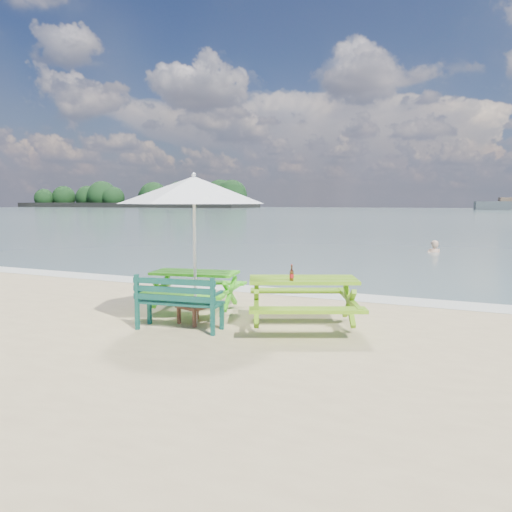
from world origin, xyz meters
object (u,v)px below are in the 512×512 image
at_px(beer_bottle, 292,275).
at_px(patio_umbrella, 194,190).
at_px(picnic_table_left, 195,292).
at_px(park_bench, 180,313).
at_px(swimmer, 433,261).
at_px(side_table, 196,313).
at_px(picnic_table_right, 303,304).

bearing_deg(beer_bottle, patio_umbrella, -176.03).
xyz_separation_m(picnic_table_left, park_bench, (0.49, -1.30, -0.10)).
relative_size(patio_umbrella, swimmer, 1.82).
xyz_separation_m(park_bench, swimmer, (2.74, 15.03, -0.65)).
relative_size(side_table, patio_umbrella, 0.20).
height_order(picnic_table_left, side_table, picnic_table_left).
height_order(patio_umbrella, beer_bottle, patio_umbrella).
xyz_separation_m(picnic_table_left, beer_bottle, (2.23, -0.72, 0.56)).
xyz_separation_m(picnic_table_left, swimmer, (3.24, 13.72, -0.75)).
height_order(picnic_table_right, swimmer, picnic_table_right).
height_order(patio_umbrella, swimmer, patio_umbrella).
xyz_separation_m(picnic_table_left, patio_umbrella, (0.52, -0.84, 1.91)).
distance_m(park_bench, side_table, 0.47).
xyz_separation_m(picnic_table_right, side_table, (-1.79, -0.45, -0.23)).
relative_size(picnic_table_right, park_bench, 1.69).
bearing_deg(picnic_table_left, side_table, -58.40).
bearing_deg(swimmer, side_table, -100.56).
height_order(picnic_table_right, side_table, picnic_table_right).
bearing_deg(side_table, patio_umbrella, 90.00).
relative_size(picnic_table_left, picnic_table_right, 0.82).
bearing_deg(patio_umbrella, beer_bottle, 3.97).
bearing_deg(picnic_table_right, beer_bottle, -103.72).
bearing_deg(side_table, picnic_table_right, 14.04).
bearing_deg(beer_bottle, side_table, -176.03).
bearing_deg(picnic_table_right, picnic_table_left, 170.27).
height_order(picnic_table_right, patio_umbrella, patio_umbrella).
bearing_deg(side_table, swimmer, 79.44).
height_order(park_bench, swimmer, park_bench).
distance_m(side_table, patio_umbrella, 2.11).
bearing_deg(side_table, beer_bottle, 3.97).
bearing_deg(side_table, park_bench, -92.99).
height_order(beer_bottle, swimmer, beer_bottle).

